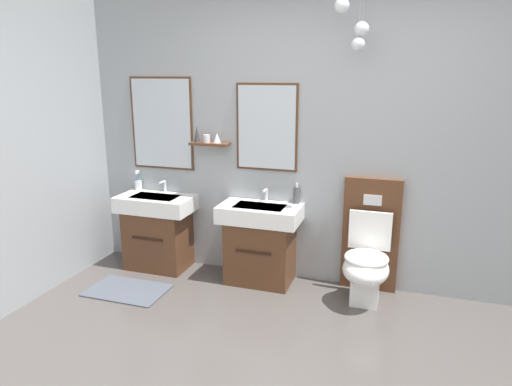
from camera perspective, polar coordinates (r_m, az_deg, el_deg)
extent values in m
cube|color=#999EA3|center=(4.05, 9.55, 7.74)|extent=(4.80, 0.12, 2.77)
cube|color=#4C301E|center=(4.52, -11.53, 8.40)|extent=(0.64, 0.02, 0.87)
cube|color=silver|center=(4.52, -11.59, 8.38)|extent=(0.60, 0.01, 0.83)
cube|color=#4C301E|center=(4.11, 1.34, 8.09)|extent=(0.56, 0.02, 0.77)
cube|color=silver|center=(4.10, 1.30, 8.07)|extent=(0.52, 0.01, 0.73)
cube|color=#56331E|center=(4.25, -5.75, 6.06)|extent=(0.36, 0.14, 0.02)
cone|color=#333338|center=(4.27, -7.30, 7.22)|extent=(0.06, 0.06, 0.15)
cylinder|color=silver|center=(4.24, -6.12, 6.69)|extent=(0.06, 0.06, 0.07)
cone|color=silver|center=(4.21, -4.84, 6.79)|extent=(0.07, 0.07, 0.09)
sphere|color=silver|center=(3.71, 10.56, 21.76)|extent=(0.11, 0.11, 0.11)
sphere|color=silver|center=(3.73, 12.48, 17.51)|extent=(0.10, 0.10, 0.10)
sphere|color=silver|center=(3.75, 12.92, 19.12)|extent=(0.11, 0.11, 0.11)
cube|color=#474C56|center=(4.29, -15.57, -11.49)|extent=(0.68, 0.44, 0.01)
cube|color=#56331E|center=(4.62, -11.91, -5.52)|extent=(0.58, 0.41, 0.58)
cube|color=black|center=(4.43, -13.30, -5.54)|extent=(0.32, 0.01, 0.02)
cube|color=white|center=(4.51, -12.15, -1.21)|extent=(0.72, 0.44, 0.15)
cube|color=silver|center=(4.47, -12.38, -0.59)|extent=(0.44, 0.24, 0.03)
cylinder|color=silver|center=(4.62, -11.17, 0.86)|extent=(0.03, 0.03, 0.11)
cylinder|color=silver|center=(4.57, -11.54, 1.29)|extent=(0.02, 0.11, 0.02)
cube|color=#56331E|center=(4.22, 0.55, -7.17)|extent=(0.58, 0.41, 0.58)
cube|color=black|center=(4.01, -0.36, -7.31)|extent=(0.32, 0.01, 0.02)
cube|color=white|center=(4.10, 0.56, -2.48)|extent=(0.72, 0.44, 0.15)
cube|color=silver|center=(4.06, 0.44, -1.81)|extent=(0.44, 0.24, 0.03)
cylinder|color=silver|center=(4.22, 1.27, -0.17)|extent=(0.03, 0.03, 0.11)
cylinder|color=silver|center=(4.16, 1.06, 0.29)|extent=(0.02, 0.11, 0.02)
cube|color=#56331E|center=(4.13, 13.98, -4.95)|extent=(0.48, 0.10, 1.00)
cube|color=silver|center=(3.99, 14.19, -0.86)|extent=(0.15, 0.01, 0.09)
cube|color=white|center=(4.01, 13.37, -10.62)|extent=(0.22, 0.30, 0.34)
ellipsoid|color=white|center=(3.88, 13.39, -9.10)|extent=(0.37, 0.46, 0.24)
torus|color=white|center=(3.84, 13.47, -7.80)|extent=(0.35, 0.35, 0.04)
cube|color=white|center=(3.99, 13.90, -4.51)|extent=(0.35, 0.03, 0.33)
cylinder|color=silver|center=(4.74, -14.28, 0.93)|extent=(0.07, 0.07, 0.09)
cylinder|color=#33B266|center=(4.72, -14.22, 1.58)|extent=(0.02, 0.01, 0.17)
cube|color=white|center=(4.71, -14.34, 2.57)|extent=(0.01, 0.02, 0.03)
cylinder|color=#2D84DB|center=(4.75, -14.36, 1.59)|extent=(0.03, 0.02, 0.16)
cube|color=white|center=(4.74, -14.58, 2.52)|extent=(0.02, 0.02, 0.03)
cylinder|color=purple|center=(4.72, -14.45, 1.50)|extent=(0.01, 0.03, 0.16)
cube|color=white|center=(4.70, -14.56, 2.41)|extent=(0.01, 0.02, 0.03)
cylinder|color=#4C4C51|center=(4.13, 5.03, -0.27)|extent=(0.06, 0.06, 0.15)
cylinder|color=silver|center=(4.10, 5.06, 1.00)|extent=(0.02, 0.02, 0.04)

